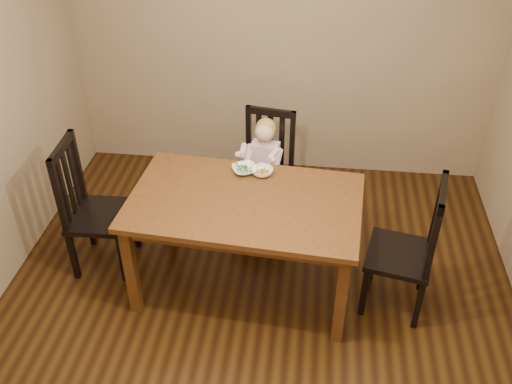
# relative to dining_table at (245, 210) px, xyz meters

# --- Properties ---
(room) EXTENTS (4.01, 4.01, 2.71)m
(room) POSITION_rel_dining_table_xyz_m (0.11, -0.20, 0.61)
(room) COLOR #3D250D
(room) RESTS_ON ground
(dining_table) EXTENTS (1.74, 1.12, 0.83)m
(dining_table) POSITION_rel_dining_table_xyz_m (0.00, 0.00, 0.00)
(dining_table) COLOR #452810
(dining_table) RESTS_ON room
(chair_child) EXTENTS (0.52, 0.50, 1.05)m
(chair_child) POSITION_rel_dining_table_xyz_m (0.07, 0.88, -0.23)
(chair_child) COLOR black
(chair_child) RESTS_ON room
(chair_left) EXTENTS (0.48, 0.50, 1.13)m
(chair_left) POSITION_rel_dining_table_xyz_m (-1.23, 0.13, -0.20)
(chair_left) COLOR black
(chair_left) RESTS_ON room
(chair_right) EXTENTS (0.55, 0.56, 1.11)m
(chair_right) POSITION_rel_dining_table_xyz_m (1.20, -0.06, -0.21)
(chair_right) COLOR black
(chair_right) RESTS_ON room
(toddler) EXTENTS (0.36, 0.43, 0.53)m
(toddler) POSITION_rel_dining_table_xyz_m (0.06, 0.82, -0.10)
(toddler) COLOR white
(toddler) RESTS_ON chair_child
(bowl_peas) EXTENTS (0.25, 0.25, 0.05)m
(bowl_peas) POSITION_rel_dining_table_xyz_m (-0.05, 0.36, 0.12)
(bowl_peas) COLOR white
(bowl_peas) RESTS_ON dining_table
(bowl_veg) EXTENTS (0.22, 0.22, 0.05)m
(bowl_veg) POSITION_rel_dining_table_xyz_m (0.09, 0.34, 0.12)
(bowl_veg) COLOR white
(bowl_veg) RESTS_ON dining_table
(fork) EXTENTS (0.09, 0.10, 0.05)m
(fork) POSITION_rel_dining_table_xyz_m (-0.09, 0.34, 0.14)
(fork) COLOR silver
(fork) RESTS_ON bowl_peas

